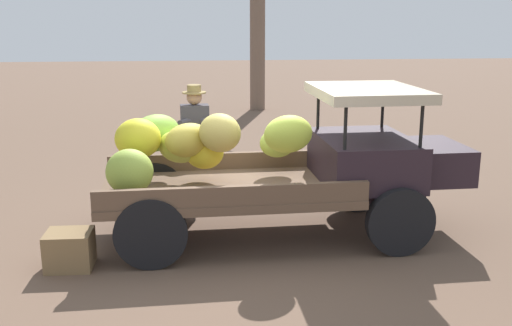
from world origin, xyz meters
TOP-DOWN VIEW (x-y plane):
  - ground_plane at (0.00, 0.00)m, footprint 60.00×60.00m
  - truck at (0.61, 0.11)m, footprint 4.52×1.84m
  - farmer at (-0.52, 1.62)m, footprint 0.53×0.47m
  - wooden_crate at (-1.91, -0.64)m, footprint 0.50×0.44m

SIDE VIEW (x-z plane):
  - ground_plane at x=0.00m, z-range 0.00..0.00m
  - wooden_crate at x=-1.91m, z-range 0.00..0.41m
  - truck at x=0.61m, z-range 0.00..1.83m
  - farmer at x=-0.52m, z-range 0.12..1.84m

